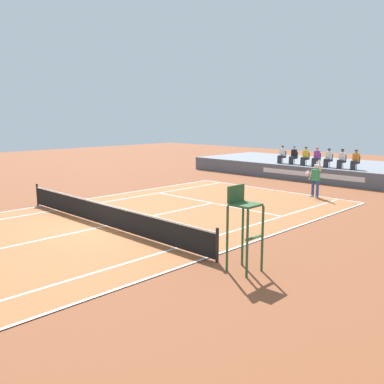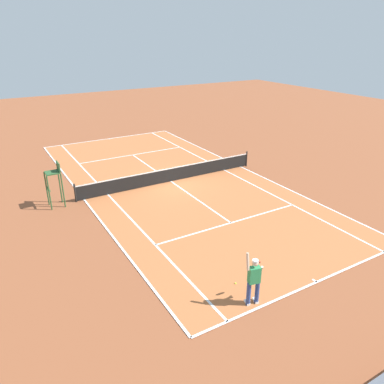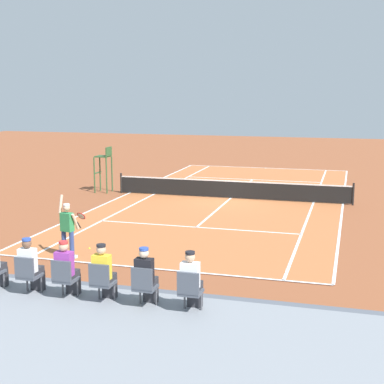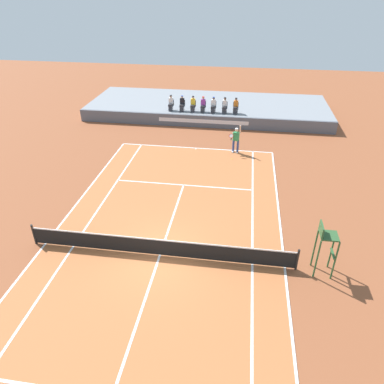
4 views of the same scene
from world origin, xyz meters
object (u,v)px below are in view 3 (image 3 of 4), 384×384
Objects in this scene: spectator_seated_3 at (66,270)px; umpire_chair at (104,163)px; tennis_player at (68,229)px; tennis_ball at (89,248)px; spectator_seated_1 at (146,278)px; spectator_seated_0 at (191,282)px; spectator_seated_4 at (30,267)px; spectator_seated_2 at (104,274)px.

umpire_chair is (7.04, -17.18, -0.07)m from spectator_seated_3.
umpire_chair is (4.05, -11.59, 0.56)m from tennis_player.
spectator_seated_3 is at bearing 112.79° from tennis_ball.
spectator_seated_1 and spectator_seated_3 have the same top height.
tennis_player is at bearing -61.81° from spectator_seated_3.
spectator_seated_1 is at bearing 117.19° from umpire_chair.
spectator_seated_1 is 18.60× the size of tennis_ball.
spectator_seated_0 is 18.60× the size of tennis_ball.
spectator_seated_3 reaches higher than tennis_player.
spectator_seated_0 is 8.91m from tennis_ball.
spectator_seated_4 is at bearing 109.77° from umpire_chair.
tennis_player is (5.74, -5.59, -0.63)m from spectator_seated_0.
spectator_seated_4 is 0.52× the size of umpire_chair.
umpire_chair reaches higher than spectator_seated_2.
spectator_seated_0 is 1.00× the size of spectator_seated_2.
umpire_chair is at bearing -60.34° from spectator_seated_0.
tennis_ball is (-0.16, -1.17, -0.96)m from tennis_player.
spectator_seated_3 is (0.85, 0.00, 0.00)m from spectator_seated_2.
tennis_player is (2.13, -5.59, -0.63)m from spectator_seated_4.
tennis_player is at bearing -49.48° from spectator_seated_1.
spectator_seated_2 is at bearing 118.66° from tennis_ball.
umpire_chair is at bearing -62.81° from spectator_seated_1.
spectator_seated_4 is 0.61× the size of tennis_player.
spectator_seated_0 is 1.89m from spectator_seated_2.
spectator_seated_0 is at bearing 119.66° from umpire_chair.
spectator_seated_4 is (0.87, 0.00, 0.00)m from spectator_seated_3.
spectator_seated_3 is at bearing 0.00° from spectator_seated_1.
spectator_seated_0 and spectator_seated_1 have the same top height.
tennis_ball is at bearing -67.21° from spectator_seated_3.
tennis_ball is at bearing 111.96° from umpire_chair.
umpire_chair is (8.83, -17.18, -0.07)m from spectator_seated_1.
spectator_seated_0 is 0.96m from spectator_seated_1.
spectator_seated_3 is at bearing 0.00° from spectator_seated_0.
umpire_chair is at bearing -68.04° from tennis_ball.
spectator_seated_2 is 6.82m from tennis_player.
tennis_player is (4.78, -5.59, -0.63)m from spectator_seated_1.
tennis_player is 0.85× the size of umpire_chair.
tennis_ball is at bearing -50.46° from spectator_seated_0.
tennis_player reaches higher than tennis_ball.
spectator_seated_3 is 0.87m from spectator_seated_4.
spectator_seated_1 is 1.00× the size of spectator_seated_3.
spectator_seated_4 is at bearing 0.00° from spectator_seated_0.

